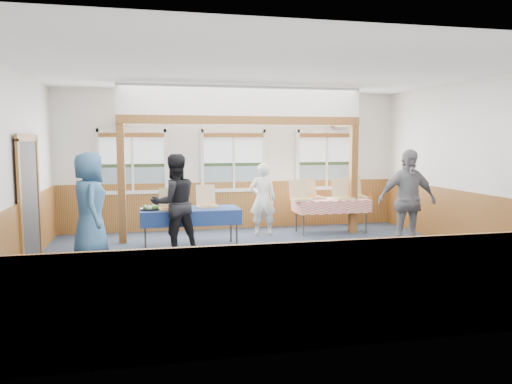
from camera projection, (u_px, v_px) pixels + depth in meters
floor at (270, 263)px, 8.46m from camera, size 8.00×8.00×0.00m
ceiling at (271, 71)px, 8.12m from camera, size 8.00×8.00×0.00m
wall_back at (233, 161)px, 11.69m from camera, size 8.00×0.00×8.00m
wall_front at (359, 189)px, 4.90m from camera, size 8.00×0.00×8.00m
wall_left at (10, 173)px, 7.42m from camera, size 0.00×8.00×8.00m
wall_right at (481, 166)px, 9.17m from camera, size 0.00×8.00×8.00m
wainscot_back at (234, 205)px, 11.77m from camera, size 7.98×0.05×1.10m
wainscot_front at (355, 293)px, 5.03m from camera, size 7.98×0.05×1.10m
wainscot_left at (15, 242)px, 7.53m from camera, size 0.05×6.98×1.10m
wainscot_right at (477, 223)px, 9.27m from camera, size 0.05×6.98×1.10m
cased_opening at (28, 202)px, 8.35m from camera, size 0.06×1.30×2.10m
window_left at (132, 158)px, 11.13m from camera, size 1.56×0.10×1.46m
window_mid at (234, 157)px, 11.64m from camera, size 1.56×0.10×1.46m
window_right at (327, 157)px, 12.14m from camera, size 1.56×0.10×1.46m
post_left at (121, 184)px, 10.02m from camera, size 0.15×0.15×2.40m
post_right at (353, 180)px, 11.11m from camera, size 0.15×0.15×2.40m
cross_beam at (243, 120)px, 10.43m from camera, size 5.15×0.18×0.18m
table_left at (190, 211)px, 9.67m from camera, size 2.07×1.47×0.76m
table_right at (331, 202)px, 11.23m from camera, size 1.80×1.33×0.76m
pizza_box_a at (169, 207)px, 9.47m from camera, size 0.38×0.46×0.41m
pizza_box_b at (207, 204)px, 9.89m from camera, size 0.39×0.48×0.42m
pizza_box_c at (301, 197)px, 10.96m from camera, size 0.40×0.49×0.44m
pizza_box_d at (313, 196)px, 11.33m from camera, size 0.50×0.56×0.43m
pizza_box_e at (343, 196)px, 11.20m from camera, size 0.43×0.51×0.44m
pizza_box_f at (355, 195)px, 11.50m from camera, size 0.44×0.53×0.46m
veggie_tray at (151, 208)px, 9.50m from camera, size 0.40×0.40×0.09m
drink_glass at (371, 196)px, 11.16m from camera, size 0.07×0.07×0.15m
woman_white at (263, 199)px, 10.90m from camera, size 0.62×0.45×1.59m
woman_black at (175, 203)px, 9.23m from camera, size 1.05×0.91×1.83m
man_blue at (90, 205)px, 8.79m from camera, size 0.73×1.00×1.88m
person_grey at (407, 201)px, 9.25m from camera, size 1.15×0.53×1.92m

